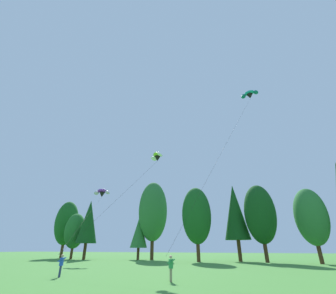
{
  "coord_description": "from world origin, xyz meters",
  "views": [
    {
      "loc": [
        9.55,
        0.07,
        2.2
      ],
      "look_at": [
        2.12,
        23.09,
        12.87
      ],
      "focal_mm": 24.44,
      "sensor_mm": 36.0,
      "label": 1
    }
  ],
  "objects_px": {
    "kite_flyer_near": "(61,264)",
    "parafoil_kite_high_lime_white": "(157,157)",
    "kite_flyer_mid": "(171,266)",
    "parafoil_kite_mid_teal": "(250,95)",
    "parafoil_kite_far_purple": "(102,193)"
  },
  "relations": [
    {
      "from": "kite_flyer_mid",
      "to": "parafoil_kite_mid_teal",
      "type": "height_order",
      "value": "parafoil_kite_mid_teal"
    },
    {
      "from": "kite_flyer_near",
      "to": "parafoil_kite_far_purple",
      "type": "relative_size",
      "value": 0.09
    },
    {
      "from": "parafoil_kite_mid_teal",
      "to": "parafoil_kite_far_purple",
      "type": "distance_m",
      "value": 30.9
    },
    {
      "from": "kite_flyer_mid",
      "to": "kite_flyer_near",
      "type": "bearing_deg",
      "value": -178.49
    },
    {
      "from": "kite_flyer_near",
      "to": "parafoil_kite_high_lime_white",
      "type": "relative_size",
      "value": 0.14
    },
    {
      "from": "parafoil_kite_mid_teal",
      "to": "kite_flyer_mid",
      "type": "bearing_deg",
      "value": -118.14
    },
    {
      "from": "kite_flyer_near",
      "to": "parafoil_kite_high_lime_white",
      "type": "distance_m",
      "value": 15.03
    },
    {
      "from": "parafoil_kite_mid_teal",
      "to": "parafoil_kite_far_purple",
      "type": "xyz_separation_m",
      "value": [
        -27.33,
        1.38,
        -14.35
      ]
    },
    {
      "from": "parafoil_kite_high_lime_white",
      "to": "kite_flyer_mid",
      "type": "bearing_deg",
      "value": -61.42
    },
    {
      "from": "parafoil_kite_mid_teal",
      "to": "parafoil_kite_far_purple",
      "type": "height_order",
      "value": "parafoil_kite_mid_teal"
    },
    {
      "from": "kite_flyer_near",
      "to": "parafoil_kite_mid_teal",
      "type": "bearing_deg",
      "value": 42.61
    },
    {
      "from": "parafoil_kite_high_lime_white",
      "to": "parafoil_kite_far_purple",
      "type": "xyz_separation_m",
      "value": [
        -14.41,
        10.31,
        -1.44
      ]
    },
    {
      "from": "kite_flyer_near",
      "to": "kite_flyer_mid",
      "type": "xyz_separation_m",
      "value": [
        9.37,
        0.25,
        0.0
      ]
    },
    {
      "from": "kite_flyer_mid",
      "to": "parafoil_kite_high_lime_white",
      "type": "distance_m",
      "value": 14.53
    },
    {
      "from": "kite_flyer_mid",
      "to": "parafoil_kite_mid_teal",
      "type": "distance_m",
      "value": 30.92
    }
  ]
}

